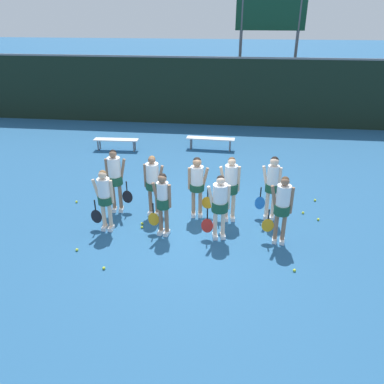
% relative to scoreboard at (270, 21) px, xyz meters
% --- Properties ---
extents(ground_plane, '(140.00, 140.00, 0.00)m').
position_rel_scoreboard_xyz_m(ground_plane, '(-2.33, -11.07, -4.55)').
color(ground_plane, '#235684').
extents(fence_windscreen, '(60.00, 0.08, 3.14)m').
position_rel_scoreboard_xyz_m(fence_windscreen, '(-2.33, -1.58, -2.96)').
color(fence_windscreen, black).
rests_on(fence_windscreen, ground_plane).
extents(scoreboard, '(3.21, 0.15, 5.93)m').
position_rel_scoreboard_xyz_m(scoreboard, '(0.00, 0.00, 0.00)').
color(scoreboard, '#515156').
rests_on(scoreboard, ground_plane).
extents(bench_courtside, '(1.76, 0.43, 0.45)m').
position_rel_scoreboard_xyz_m(bench_courtside, '(-5.99, -5.71, -4.16)').
color(bench_courtside, silver).
rests_on(bench_courtside, ground_plane).
extents(bench_far, '(1.92, 0.44, 0.47)m').
position_rel_scoreboard_xyz_m(bench_far, '(-2.31, -5.17, -4.15)').
color(bench_far, silver).
rests_on(bench_far, ground_plane).
extents(player_0, '(0.64, 0.36, 1.61)m').
position_rel_scoreboard_xyz_m(player_0, '(-4.44, -11.54, -3.61)').
color(player_0, beige).
rests_on(player_0, ground_plane).
extents(player_1, '(0.60, 0.33, 1.62)m').
position_rel_scoreboard_xyz_m(player_1, '(-2.98, -11.58, -3.61)').
color(player_1, '#8C664C').
rests_on(player_1, ground_plane).
extents(player_2, '(0.66, 0.40, 1.63)m').
position_rel_scoreboard_xyz_m(player_2, '(-1.62, -11.59, -3.59)').
color(player_2, beige).
rests_on(player_2, ground_plane).
extents(player_3, '(0.65, 0.37, 1.70)m').
position_rel_scoreboard_xyz_m(player_3, '(-0.19, -11.62, -3.55)').
color(player_3, '#8C664C').
rests_on(player_3, ground_plane).
extents(player_4, '(0.67, 0.39, 1.77)m').
position_rel_scoreboard_xyz_m(player_4, '(-4.46, -10.56, -3.50)').
color(player_4, '#8C664C').
rests_on(player_4, ground_plane).
extents(player_5, '(0.67, 0.38, 1.68)m').
position_rel_scoreboard_xyz_m(player_5, '(-3.42, -10.64, -3.56)').
color(player_5, '#8C664C').
rests_on(player_5, ground_plane).
extents(player_6, '(0.68, 0.38, 1.67)m').
position_rel_scoreboard_xyz_m(player_6, '(-2.26, -10.58, -3.55)').
color(player_6, tan).
rests_on(player_6, ground_plane).
extents(player_7, '(0.65, 0.37, 1.75)m').
position_rel_scoreboard_xyz_m(player_7, '(-1.40, -10.68, -3.52)').
color(player_7, beige).
rests_on(player_7, ground_plane).
extents(player_8, '(0.61, 0.34, 1.74)m').
position_rel_scoreboard_xyz_m(player_8, '(-0.34, -10.48, -3.52)').
color(player_8, beige).
rests_on(player_8, ground_plane).
extents(tennis_ball_0, '(0.07, 0.07, 0.07)m').
position_rel_scoreboard_xyz_m(tennis_ball_0, '(-3.59, -11.41, -4.52)').
color(tennis_ball_0, '#CCE033').
rests_on(tennis_ball_0, ground_plane).
extents(tennis_ball_1, '(0.06, 0.06, 0.06)m').
position_rel_scoreboard_xyz_m(tennis_ball_1, '(-4.84, -12.57, -4.52)').
color(tennis_ball_1, '#CCE033').
rests_on(tennis_ball_1, ground_plane).
extents(tennis_ball_2, '(0.07, 0.07, 0.07)m').
position_rel_scoreboard_xyz_m(tennis_ball_2, '(-1.44, -10.09, -4.51)').
color(tennis_ball_2, '#CCE033').
rests_on(tennis_ball_2, ground_plane).
extents(tennis_ball_3, '(0.07, 0.07, 0.07)m').
position_rel_scoreboard_xyz_m(tennis_ball_3, '(-3.34, -10.01, -4.51)').
color(tennis_ball_3, '#CCE033').
rests_on(tennis_ball_3, ground_plane).
extents(tennis_ball_4, '(0.07, 0.07, 0.07)m').
position_rel_scoreboard_xyz_m(tennis_ball_4, '(-4.00, -13.16, -4.52)').
color(tennis_ball_4, '#CCE033').
rests_on(tennis_ball_4, ground_plane).
extents(tennis_ball_5, '(0.07, 0.07, 0.07)m').
position_rel_scoreboard_xyz_m(tennis_ball_5, '(1.07, -9.34, -4.52)').
color(tennis_ball_5, '#CCE033').
rests_on(tennis_ball_5, ground_plane).
extents(tennis_ball_6, '(0.07, 0.07, 0.07)m').
position_rel_scoreboard_xyz_m(tennis_ball_6, '(0.61, -10.15, -4.52)').
color(tennis_ball_6, '#CCE033').
rests_on(tennis_ball_6, ground_plane).
extents(tennis_ball_7, '(0.07, 0.07, 0.07)m').
position_rel_scoreboard_xyz_m(tennis_ball_7, '(0.96, -10.47, -4.52)').
color(tennis_ball_7, '#CCE033').
rests_on(tennis_ball_7, ground_plane).
extents(tennis_ball_8, '(0.06, 0.06, 0.06)m').
position_rel_scoreboard_xyz_m(tennis_ball_8, '(0.06, -12.74, -4.52)').
color(tennis_ball_8, '#CCE033').
rests_on(tennis_ball_8, ground_plane).
extents(tennis_ball_9, '(0.07, 0.07, 0.07)m').
position_rel_scoreboard_xyz_m(tennis_ball_9, '(-3.63, -11.23, -4.52)').
color(tennis_ball_9, '#CCE033').
rests_on(tennis_ball_9, ground_plane).
extents(tennis_ball_10, '(0.06, 0.06, 0.06)m').
position_rel_scoreboard_xyz_m(tennis_ball_10, '(-5.80, -10.26, -4.52)').
color(tennis_ball_10, '#CCE033').
rests_on(tennis_ball_10, ground_plane).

